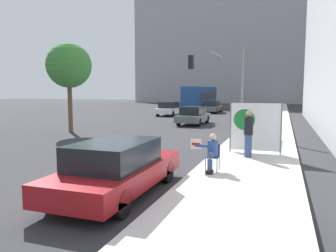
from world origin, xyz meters
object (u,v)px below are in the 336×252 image
(jogger_on_sidewalk, at_px, (248,134))
(traffic_light_pole, at_px, (221,76))
(car_on_road_nearest, at_px, (193,115))
(seated_protester, at_px, (212,151))
(car_on_road_midblock, at_px, (169,109))
(car_on_road_distant, at_px, (212,107))
(street_tree_near_curb, at_px, (69,66))
(city_bus_on_road, at_px, (200,97))
(parked_car_curbside, at_px, (117,168))
(protest_banner, at_px, (255,127))

(jogger_on_sidewalk, distance_m, traffic_light_pole, 7.97)
(car_on_road_nearest, bearing_deg, seated_protester, -72.89)
(traffic_light_pole, xyz_separation_m, car_on_road_midblock, (-8.02, 13.60, -2.84))
(car_on_road_midblock, bearing_deg, car_on_road_nearest, -59.46)
(jogger_on_sidewalk, relative_size, traffic_light_pole, 0.35)
(car_on_road_nearest, bearing_deg, car_on_road_distant, 95.67)
(car_on_road_midblock, distance_m, street_tree_near_curb, 16.03)
(city_bus_on_road, relative_size, street_tree_near_curb, 1.92)
(jogger_on_sidewalk, distance_m, parked_car_curbside, 6.01)
(car_on_road_nearest, distance_m, car_on_road_midblock, 9.68)
(jogger_on_sidewalk, xyz_separation_m, car_on_road_midblock, (-10.42, 20.77, -0.31))
(protest_banner, bearing_deg, city_bus_on_road, 107.58)
(seated_protester, relative_size, protest_banner, 0.58)
(parked_car_curbside, distance_m, car_on_road_midblock, 27.18)
(car_on_road_nearest, bearing_deg, city_bus_on_road, 102.25)
(seated_protester, xyz_separation_m, car_on_road_distant, (-6.02, 29.05, -0.05))
(protest_banner, height_order, city_bus_on_road, city_bus_on_road)
(seated_protester, xyz_separation_m, street_tree_near_curb, (-10.92, 7.80, 3.48))
(protest_banner, xyz_separation_m, parked_car_curbside, (-2.93, -6.26, -0.51))
(traffic_light_pole, height_order, car_on_road_midblock, traffic_light_pole)
(protest_banner, xyz_separation_m, car_on_road_midblock, (-10.57, 19.83, -0.48))
(parked_car_curbside, relative_size, car_on_road_nearest, 1.05)
(car_on_road_distant, relative_size, street_tree_near_curb, 0.75)
(protest_banner, bearing_deg, parked_car_curbside, -115.09)
(car_on_road_midblock, relative_size, street_tree_near_curb, 0.79)
(protest_banner, height_order, street_tree_near_curb, street_tree_near_curb)
(protest_banner, xyz_separation_m, city_bus_on_road, (-10.03, 31.66, 0.62))
(car_on_road_nearest, relative_size, car_on_road_distant, 1.04)
(street_tree_near_curb, bearing_deg, car_on_road_nearest, 49.06)
(city_bus_on_road, bearing_deg, parked_car_curbside, -79.39)
(protest_banner, height_order, car_on_road_distant, protest_banner)
(city_bus_on_road, bearing_deg, street_tree_near_curb, -93.98)
(traffic_light_pole, xyz_separation_m, car_on_road_nearest, (-3.10, 5.27, -2.86))
(parked_car_curbside, relative_size, car_on_road_distant, 1.09)
(seated_protester, relative_size, car_on_road_distant, 0.28)
(parked_car_curbside, bearing_deg, jogger_on_sidewalk, 62.41)
(city_bus_on_road, bearing_deg, seated_protester, -75.65)
(parked_car_curbside, xyz_separation_m, street_tree_near_curb, (-9.01, 10.50, 3.55))
(jogger_on_sidewalk, bearing_deg, traffic_light_pole, -54.71)
(traffic_light_pole, bearing_deg, city_bus_on_road, 106.38)
(jogger_on_sidewalk, height_order, city_bus_on_road, city_bus_on_road)
(jogger_on_sidewalk, xyz_separation_m, protest_banner, (0.15, 0.94, 0.17))
(car_on_road_nearest, xyz_separation_m, street_tree_near_curb, (-6.29, -7.25, 3.54))
(traffic_light_pole, height_order, car_on_road_distant, traffic_light_pole)
(car_on_road_nearest, bearing_deg, street_tree_near_curb, -130.94)
(car_on_road_midblock, bearing_deg, traffic_light_pole, -59.49)
(jogger_on_sidewalk, bearing_deg, seated_protester, 88.23)
(car_on_road_midblock, xyz_separation_m, city_bus_on_road, (0.54, 11.83, 1.10))
(car_on_road_midblock, xyz_separation_m, street_tree_near_curb, (-1.37, -15.58, 3.52))
(protest_banner, distance_m, car_on_road_midblock, 22.48)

